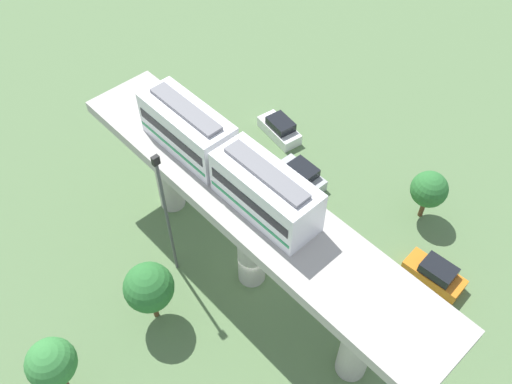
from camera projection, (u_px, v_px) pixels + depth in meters
ground_plane at (252, 276)px, 38.63m from camera, size 120.00×120.00×0.00m
viaduct at (251, 220)px, 33.71m from camera, size 5.20×28.00×8.69m
train at (225, 159)px, 31.91m from camera, size 2.64×13.55×3.24m
parked_car_white at (280, 129)px, 47.38m from camera, size 2.39×4.42×1.76m
parked_car_silver at (301, 175)px, 43.87m from camera, size 1.92×4.25×1.76m
parked_car_orange at (435, 274)px, 37.87m from camera, size 2.08×4.31×1.76m
tree_near_viaduct at (429, 189)px, 39.89m from camera, size 2.74×2.74×4.40m
tree_mid_lot at (149, 287)px, 33.98m from camera, size 3.20×3.20×5.15m
tree_far_corner at (51, 363)px, 30.66m from camera, size 2.88×2.88×5.16m
signal_post at (166, 213)px, 34.42m from camera, size 0.44×0.28×11.29m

